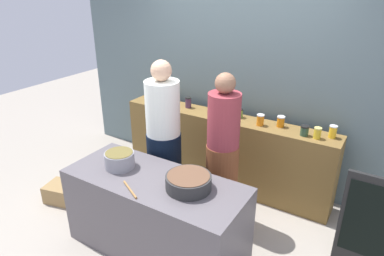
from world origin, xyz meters
name	(u,v)px	position (x,y,z in m)	size (l,w,h in m)	color
ground	(175,230)	(0.00, 0.00, 0.00)	(12.00, 12.00, 0.00)	gray
storefront_wall	(240,63)	(0.00, 1.45, 1.50)	(4.80, 0.12, 3.00)	slate
display_shelf	(223,151)	(0.00, 1.10, 0.46)	(2.70, 0.36, 0.92)	brown
prep_table	(156,215)	(0.00, -0.30, 0.40)	(1.70, 0.70, 0.79)	#575257
preserve_jar_0	(166,98)	(-0.89, 1.13, 1.00)	(0.08, 0.08, 0.14)	orange
preserve_jar_1	(188,102)	(-0.54, 1.14, 0.99)	(0.08, 0.08, 0.14)	#472A44
preserve_jar_2	(222,108)	(-0.08, 1.17, 0.99)	(0.09, 0.09, 0.13)	#451E4E
preserve_jar_3	(240,113)	(0.16, 1.17, 0.98)	(0.08, 0.08, 0.11)	olive
preserve_jar_4	(260,120)	(0.46, 1.07, 0.99)	(0.08, 0.08, 0.13)	orange
preserve_jar_5	(281,121)	(0.67, 1.15, 0.99)	(0.09, 0.09, 0.12)	orange
preserve_jar_6	(304,131)	(0.96, 1.05, 0.98)	(0.09, 0.09, 0.11)	#294532
preserve_jar_7	(317,133)	(1.09, 1.05, 0.98)	(0.08, 0.08, 0.12)	gold
preserve_jar_8	(333,132)	(1.22, 1.15, 0.99)	(0.08, 0.08, 0.13)	yellow
cooking_pot_left	(120,160)	(-0.41, -0.30, 0.87)	(0.28, 0.28, 0.16)	gray
cooking_pot_center	(189,182)	(0.34, -0.26, 0.85)	(0.40, 0.40, 0.13)	#2D2D2D
wooden_spoon	(130,189)	(-0.06, -0.55, 0.80)	(0.02, 0.02, 0.29)	#9E703D
cook_with_tongs	(164,147)	(-0.32, 0.29, 0.78)	(0.37, 0.37, 1.72)	black
cook_in_cap	(222,158)	(0.32, 0.43, 0.75)	(0.34, 0.34, 1.65)	brown
bread_crate	(64,193)	(-1.42, -0.25, 0.11)	(0.41, 0.29, 0.21)	olive
chalkboard_sign	(368,224)	(1.72, 0.47, 0.49)	(0.48, 0.05, 0.96)	black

